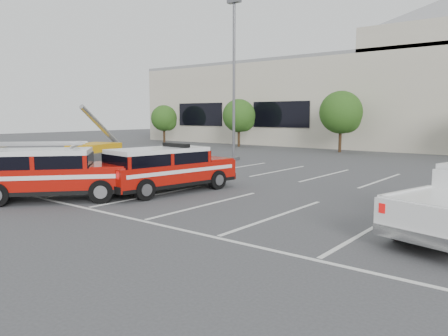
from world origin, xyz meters
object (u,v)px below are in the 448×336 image
object	(u,v)px
fire_chief_suv	(167,172)
tree_mid_left	(342,114)
tree_left	(240,117)
ladder_suv	(51,177)
light_pole_left	(234,80)
utility_rig	(92,160)
tree_far_left	(165,119)
convention_building	(443,95)

from	to	relation	value
fire_chief_suv	tree_mid_left	bearing A→B (deg)	104.19
tree_left	ladder_suv	size ratio (longest dim) A/B	0.85
tree_mid_left	ladder_suv	xyz separation A→B (m)	(0.08, -24.80, -2.23)
tree_left	ladder_suv	bearing A→B (deg)	-67.89
tree_left	light_pole_left	xyz separation A→B (m)	(6.91, -10.05, 2.41)
ladder_suv	fire_chief_suv	bearing A→B (deg)	102.18
ladder_suv	utility_rig	distance (m)	6.80
tree_far_left	ladder_suv	world-z (taller)	tree_far_left
tree_mid_left	ladder_suv	size ratio (longest dim) A/B	0.93
convention_building	ladder_suv	bearing A→B (deg)	-98.24
tree_left	utility_rig	world-z (taller)	tree_left
light_pole_left	utility_rig	size ratio (longest dim) A/B	2.21
tree_far_left	tree_left	bearing A→B (deg)	0.00
convention_building	tree_left	distance (m)	18.11
tree_mid_left	ladder_suv	bearing A→B (deg)	-89.82
tree_left	fire_chief_suv	size ratio (longest dim) A/B	0.80
light_pole_left	ladder_suv	bearing A→B (deg)	-77.88
convention_building	tree_far_left	size ratio (longest dim) A/B	15.04
light_pole_left	convention_building	bearing A→B (deg)	67.61
tree_mid_left	utility_rig	distance (m)	20.56
tree_far_left	fire_chief_suv	xyz separation A→B (m)	(22.08, -21.14, -1.74)
convention_building	fire_chief_suv	bearing A→B (deg)	-95.55
tree_mid_left	ladder_suv	distance (m)	24.90
tree_mid_left	light_pole_left	bearing A→B (deg)	-107.10
tree_left	fire_chief_suv	distance (m)	24.43
convention_building	tree_left	world-z (taller)	convention_building
tree_left	ladder_suv	xyz separation A→B (m)	(10.08, -24.80, -1.96)
tree_far_left	convention_building	bearing A→B (deg)	21.37
utility_rig	fire_chief_suv	bearing A→B (deg)	-26.94
fire_chief_suv	utility_rig	xyz separation A→B (m)	(-6.71, 1.24, -0.07)
tree_far_left	fire_chief_suv	size ratio (longest dim) A/B	0.72
fire_chief_suv	ladder_suv	world-z (taller)	ladder_suv
tree_left	convention_building	bearing A→B (deg)	33.05
tree_far_left	tree_left	world-z (taller)	tree_left
tree_left	light_pole_left	bearing A→B (deg)	-55.48
convention_building	utility_rig	distance (m)	31.52
tree_mid_left	fire_chief_suv	world-z (taller)	tree_mid_left
fire_chief_suv	light_pole_left	bearing A→B (deg)	123.57
tree_far_left	tree_mid_left	bearing A→B (deg)	0.00
fire_chief_suv	convention_building	bearing A→B (deg)	93.02
convention_building	fire_chief_suv	xyz separation A→B (m)	(-3.01, -30.96, -3.95)
tree_left	utility_rig	size ratio (longest dim) A/B	0.95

